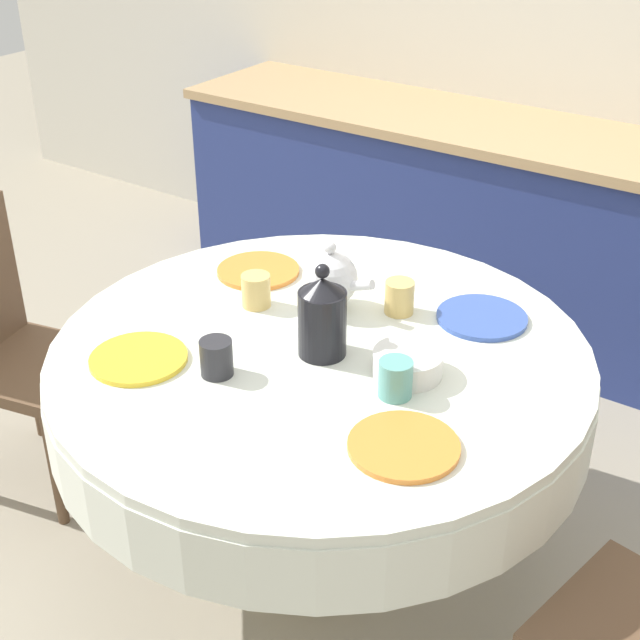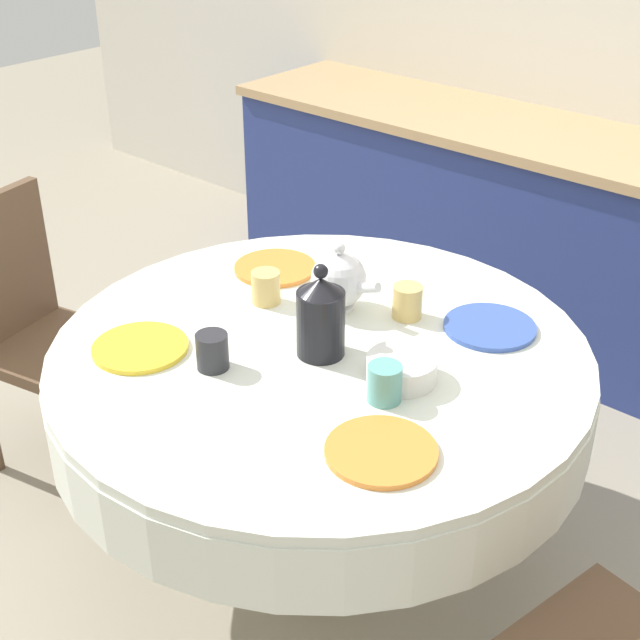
{
  "view_description": "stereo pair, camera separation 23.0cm",
  "coord_description": "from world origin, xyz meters",
  "views": [
    {
      "loc": [
        1.13,
        -1.65,
        1.96
      ],
      "look_at": [
        0.0,
        0.0,
        0.82
      ],
      "focal_mm": 50.0,
      "sensor_mm": 36.0,
      "label": 1
    },
    {
      "loc": [
        1.31,
        -1.51,
        1.96
      ],
      "look_at": [
        0.0,
        0.0,
        0.82
      ],
      "focal_mm": 50.0,
      "sensor_mm": 36.0,
      "label": 2
    }
  ],
  "objects": [
    {
      "name": "ground_plane",
      "position": [
        0.0,
        0.0,
        0.0
      ],
      "size": [
        12.0,
        12.0,
        0.0
      ],
      "primitive_type": "plane",
      "color": "#9E937F"
    },
    {
      "name": "kitchen_counter",
      "position": [
        0.0,
        1.6,
        0.44
      ],
      "size": [
        3.24,
        0.64,
        0.88
      ],
      "color": "navy",
      "rests_on": "ground_plane"
    },
    {
      "name": "dining_table",
      "position": [
        0.0,
        0.0,
        0.62
      ],
      "size": [
        1.44,
        1.44,
        0.74
      ],
      "color": "brown",
      "rests_on": "ground_plane"
    },
    {
      "name": "chair_right",
      "position": [
        -1.04,
        -0.22,
        0.52
      ],
      "size": [
        0.48,
        0.48,
        0.93
      ],
      "rotation": [
        0.0,
        0.0,
        -1.36
      ],
      "color": "brown",
      "rests_on": "ground_plane"
    },
    {
      "name": "plate_near_left",
      "position": [
        -0.34,
        -0.32,
        0.75
      ],
      "size": [
        0.25,
        0.25,
        0.01
      ],
      "primitive_type": "cylinder",
      "color": "yellow",
      "rests_on": "dining_table"
    },
    {
      "name": "cup_near_left",
      "position": [
        -0.14,
        -0.25,
        0.79
      ],
      "size": [
        0.08,
        0.08,
        0.1
      ],
      "primitive_type": "cylinder",
      "color": "#28282D",
      "rests_on": "dining_table"
    },
    {
      "name": "plate_near_right",
      "position": [
        0.4,
        -0.25,
        0.75
      ],
      "size": [
        0.25,
        0.25,
        0.01
      ],
      "primitive_type": "cylinder",
      "color": "orange",
      "rests_on": "dining_table"
    },
    {
      "name": "cup_near_right",
      "position": [
        0.28,
        -0.08,
        0.79
      ],
      "size": [
        0.08,
        0.08,
        0.1
      ],
      "primitive_type": "cylinder",
      "color": "#5BA39E",
      "rests_on": "dining_table"
    },
    {
      "name": "plate_far_left",
      "position": [
        -0.4,
        0.25,
        0.75
      ],
      "size": [
        0.25,
        0.25,
        0.01
      ],
      "primitive_type": "cylinder",
      "color": "orange",
      "rests_on": "dining_table"
    },
    {
      "name": "cup_far_left",
      "position": [
        -0.28,
        0.08,
        0.79
      ],
      "size": [
        0.08,
        0.08,
        0.1
      ],
      "primitive_type": "cylinder",
      "color": "#DBB766",
      "rests_on": "dining_table"
    },
    {
      "name": "plate_far_right",
      "position": [
        0.29,
        0.37,
        0.75
      ],
      "size": [
        0.25,
        0.25,
        0.01
      ],
      "primitive_type": "cylinder",
      "color": "#3856AD",
      "rests_on": "dining_table"
    },
    {
      "name": "cup_far_right",
      "position": [
        0.08,
        0.28,
        0.79
      ],
      "size": [
        0.08,
        0.08,
        0.1
      ],
      "primitive_type": "cylinder",
      "color": "#DBB766",
      "rests_on": "dining_table"
    },
    {
      "name": "coffee_carafe",
      "position": [
        0.02,
        -0.02,
        0.85
      ],
      "size": [
        0.12,
        0.12,
        0.26
      ],
      "color": "black",
      "rests_on": "dining_table"
    },
    {
      "name": "teapot",
      "position": [
        -0.1,
        0.19,
        0.83
      ],
      "size": [
        0.22,
        0.16,
        0.2
      ],
      "color": "white",
      "rests_on": "dining_table"
    },
    {
      "name": "fruit_bowl",
      "position": [
        0.25,
        0.01,
        0.77
      ],
      "size": [
        0.18,
        0.18,
        0.06
      ],
      "primitive_type": "cylinder",
      "color": "silver",
      "rests_on": "dining_table"
    }
  ]
}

